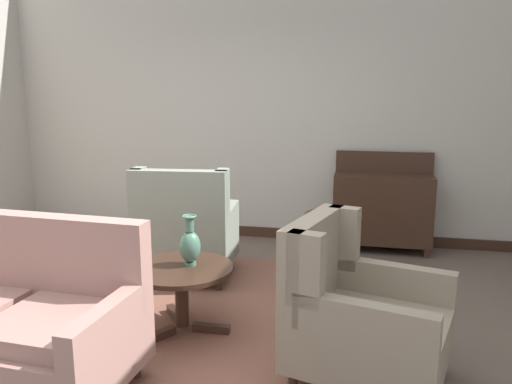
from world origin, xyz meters
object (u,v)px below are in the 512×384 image
(sideboard, at_px, (382,208))
(side_table, at_px, (332,247))
(settee, at_px, (14,323))
(armchair_far_left, at_px, (186,233))
(coffee_table, at_px, (181,281))
(armchair_back_corner, at_px, (357,315))
(porcelain_vase, at_px, (190,245))

(sideboard, bearing_deg, side_table, -108.29)
(settee, relative_size, sideboard, 1.40)
(armchair_far_left, bearing_deg, coffee_table, 102.11)
(armchair_back_corner, height_order, side_table, armchair_back_corner)
(settee, relative_size, armchair_back_corner, 1.43)
(coffee_table, height_order, porcelain_vase, porcelain_vase)
(armchair_back_corner, relative_size, sideboard, 0.98)
(porcelain_vase, distance_m, side_table, 1.34)
(armchair_back_corner, bearing_deg, side_table, 25.26)
(armchair_back_corner, height_order, armchair_far_left, armchair_far_left)
(settee, bearing_deg, armchair_back_corner, 17.92)
(settee, distance_m, armchair_far_left, 1.94)
(porcelain_vase, relative_size, settee, 0.25)
(side_table, bearing_deg, sideboard, 71.71)
(coffee_table, relative_size, settee, 0.50)
(armchair_far_left, distance_m, sideboard, 2.22)
(porcelain_vase, bearing_deg, armchair_far_left, 111.65)
(coffee_table, bearing_deg, settee, -128.39)
(settee, xyz_separation_m, armchair_far_left, (0.39, 1.90, 0.04))
(coffee_table, relative_size, sideboard, 0.70)
(settee, bearing_deg, coffee_table, 54.86)
(armchair_far_left, xyz_separation_m, side_table, (1.35, -0.06, -0.02))
(coffee_table, distance_m, armchair_far_left, 1.05)
(porcelain_vase, relative_size, armchair_far_left, 0.35)
(settee, bearing_deg, armchair_far_left, 81.55)
(coffee_table, height_order, side_table, side_table)
(coffee_table, xyz_separation_m, side_table, (1.03, 0.94, 0.04))
(armchair_back_corner, bearing_deg, sideboard, 10.52)
(settee, xyz_separation_m, sideboard, (2.19, 3.20, 0.07))
(coffee_table, distance_m, porcelain_vase, 0.28)
(coffee_table, bearing_deg, armchair_far_left, 107.76)
(side_table, relative_size, sideboard, 0.67)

